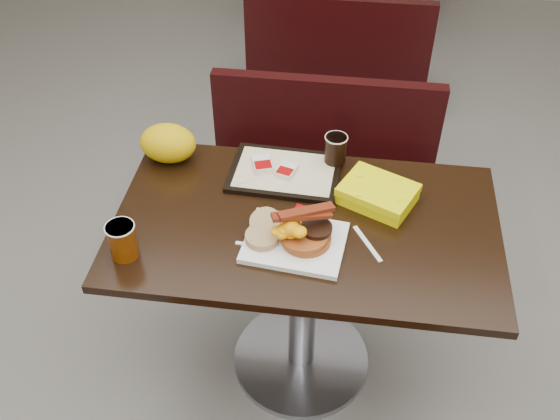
# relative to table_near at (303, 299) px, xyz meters

# --- Properties ---
(floor) EXTENTS (6.00, 7.00, 0.01)m
(floor) POSITION_rel_table_near_xyz_m (0.00, 0.00, -0.38)
(floor) COLOR slate
(floor) RESTS_ON ground
(table_near) EXTENTS (1.20, 0.70, 0.75)m
(table_near) POSITION_rel_table_near_xyz_m (0.00, 0.00, 0.00)
(table_near) COLOR black
(table_near) RESTS_ON floor
(bench_near_n) EXTENTS (1.00, 0.46, 0.72)m
(bench_near_n) POSITION_rel_table_near_xyz_m (0.00, 0.70, -0.02)
(bench_near_n) COLOR black
(bench_near_n) RESTS_ON floor
(bench_far_s) EXTENTS (1.00, 0.46, 0.72)m
(bench_far_s) POSITION_rel_table_near_xyz_m (0.00, 1.90, -0.02)
(bench_far_s) COLOR black
(bench_far_s) RESTS_ON floor
(platter) EXTENTS (0.32, 0.26, 0.02)m
(platter) POSITION_rel_table_near_xyz_m (-0.02, -0.10, 0.38)
(platter) COLOR white
(platter) RESTS_ON table_near
(pancake_stack) EXTENTS (0.17, 0.17, 0.03)m
(pancake_stack) POSITION_rel_table_near_xyz_m (0.01, -0.10, 0.41)
(pancake_stack) COLOR #964419
(pancake_stack) RESTS_ON platter
(sausage_patty) EXTENTS (0.12, 0.12, 0.01)m
(sausage_patty) POSITION_rel_table_near_xyz_m (0.04, -0.08, 0.43)
(sausage_patty) COLOR black
(sausage_patty) RESTS_ON pancake_stack
(scrambled_eggs) EXTENTS (0.12, 0.11, 0.05)m
(scrambled_eggs) POSITION_rel_table_near_xyz_m (-0.04, -0.12, 0.45)
(scrambled_eggs) COLOR #FFAB05
(scrambled_eggs) RESTS_ON pancake_stack
(bacon_strips) EXTENTS (0.20, 0.14, 0.01)m
(bacon_strips) POSITION_rel_table_near_xyz_m (-0.01, -0.09, 0.48)
(bacon_strips) COLOR #4A0F05
(bacon_strips) RESTS_ON scrambled_eggs
(muffin_bottom) EXTENTS (0.11, 0.11, 0.02)m
(muffin_bottom) POSITION_rel_table_near_xyz_m (-0.12, -0.12, 0.40)
(muffin_bottom) COLOR tan
(muffin_bottom) RESTS_ON platter
(muffin_top) EXTENTS (0.11, 0.11, 0.06)m
(muffin_top) POSITION_rel_table_near_xyz_m (-0.12, -0.06, 0.42)
(muffin_top) COLOR tan
(muffin_top) RESTS_ON platter
(coffee_cup_near) EXTENTS (0.09, 0.09, 0.11)m
(coffee_cup_near) POSITION_rel_table_near_xyz_m (-0.51, -0.21, 0.43)
(coffee_cup_near) COLOR #923B05
(coffee_cup_near) RESTS_ON table_near
(fork) EXTENTS (0.13, 0.04, 0.00)m
(fork) POSITION_rel_table_near_xyz_m (-0.15, -0.13, 0.38)
(fork) COLOR white
(fork) RESTS_ON table_near
(knife) EXTENTS (0.09, 0.14, 0.00)m
(knife) POSITION_rel_table_near_xyz_m (0.19, -0.07, 0.38)
(knife) COLOR white
(knife) RESTS_ON table_near
(condiment_ketchup) EXTENTS (0.05, 0.04, 0.01)m
(condiment_ketchup) POSITION_rel_table_near_xyz_m (-0.02, 0.05, 0.38)
(condiment_ketchup) COLOR #8C0504
(condiment_ketchup) RESTS_ON table_near
(tray) EXTENTS (0.38, 0.28, 0.02)m
(tray) POSITION_rel_table_near_xyz_m (-0.10, 0.22, 0.38)
(tray) COLOR black
(tray) RESTS_ON table_near
(hashbrown_sleeve_left) EXTENTS (0.09, 0.10, 0.02)m
(hashbrown_sleeve_left) POSITION_rel_table_near_xyz_m (-0.17, 0.23, 0.40)
(hashbrown_sleeve_left) COLOR silver
(hashbrown_sleeve_left) RESTS_ON tray
(hashbrown_sleeve_right) EXTENTS (0.08, 0.09, 0.02)m
(hashbrown_sleeve_right) POSITION_rel_table_near_xyz_m (-0.09, 0.21, 0.40)
(hashbrown_sleeve_right) COLOR silver
(hashbrown_sleeve_right) RESTS_ON tray
(coffee_cup_far) EXTENTS (0.07, 0.07, 0.10)m
(coffee_cup_far) POSITION_rel_table_near_xyz_m (0.07, 0.30, 0.44)
(coffee_cup_far) COLOR black
(coffee_cup_far) RESTS_ON tray
(clamshell) EXTENTS (0.28, 0.25, 0.06)m
(clamshell) POSITION_rel_table_near_xyz_m (0.22, 0.13, 0.41)
(clamshell) COLOR #E3DD03
(clamshell) RESTS_ON table_near
(paper_bag) EXTENTS (0.23, 0.20, 0.13)m
(paper_bag) POSITION_rel_table_near_xyz_m (-0.50, 0.25, 0.44)
(paper_bag) COLOR #D8A007
(paper_bag) RESTS_ON table_near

